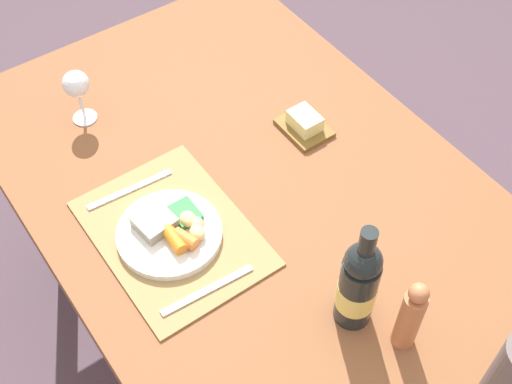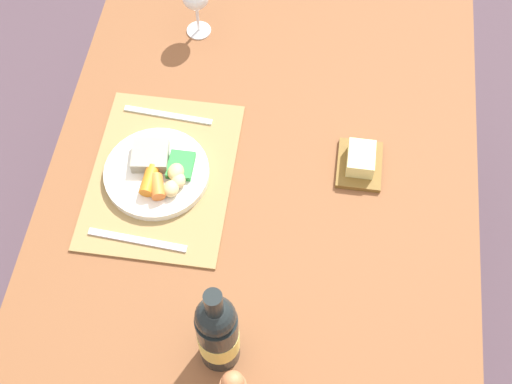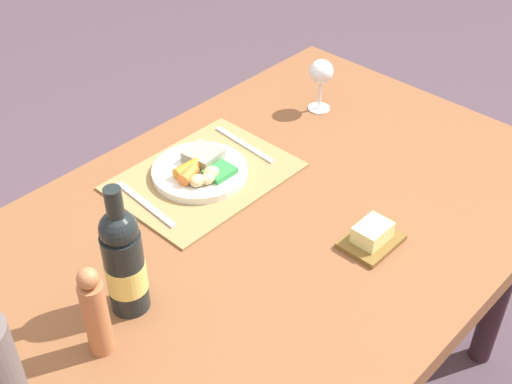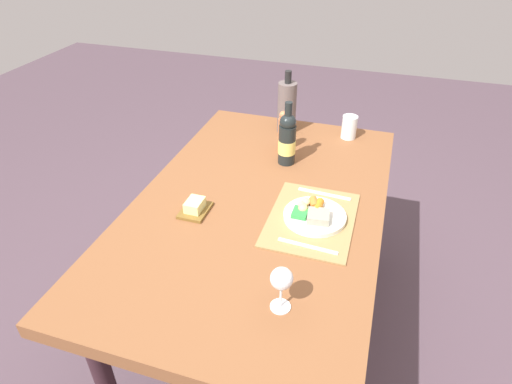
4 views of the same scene
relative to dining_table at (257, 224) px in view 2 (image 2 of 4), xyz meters
name	(u,v)px [view 2 (image 2 of 4)]	position (x,y,z in m)	size (l,w,h in m)	color
ground_plane	(257,325)	(0.00, 0.00, -0.68)	(8.00, 8.00, 0.00)	#4E3C46
dining_table	(257,224)	(0.00, 0.00, 0.00)	(1.57, 0.96, 0.75)	brown
placemat	(162,175)	(-0.05, -0.22, 0.08)	(0.43, 0.31, 0.01)	#977A49
dinner_plate	(158,172)	(-0.05, -0.23, 0.10)	(0.23, 0.23, 0.05)	white
fork	(168,115)	(-0.21, -0.24, 0.09)	(0.01, 0.21, 0.01)	silver
knife	(137,240)	(0.12, -0.24, 0.09)	(0.02, 0.21, 0.01)	silver
butter_dish	(360,161)	(-0.14, 0.22, 0.10)	(0.13, 0.10, 0.05)	brown
wine_bottle	(218,332)	(0.33, -0.03, 0.19)	(0.08, 0.08, 0.29)	black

